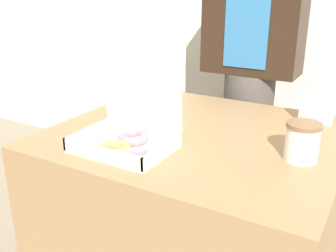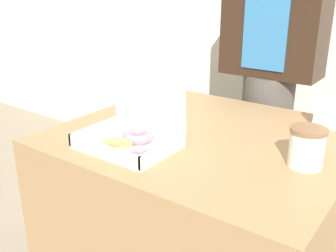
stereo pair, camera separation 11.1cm
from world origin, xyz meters
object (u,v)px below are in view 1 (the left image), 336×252
(coffee_cup, at_px, (302,142))
(napkin_holder, at_px, (317,107))
(person_customer, at_px, (251,65))
(donut_box, at_px, (123,135))

(coffee_cup, bearing_deg, napkin_holder, 94.04)
(napkin_holder, bearing_deg, person_customer, 139.73)
(person_customer, bearing_deg, napkin_holder, -40.27)
(donut_box, distance_m, coffee_cup, 0.55)
(coffee_cup, distance_m, napkin_holder, 0.37)
(donut_box, bearing_deg, napkin_holder, 48.64)
(donut_box, height_order, person_customer, person_customer)
(donut_box, bearing_deg, person_customer, 82.06)
(donut_box, relative_size, person_customer, 0.20)
(donut_box, relative_size, coffee_cup, 2.75)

